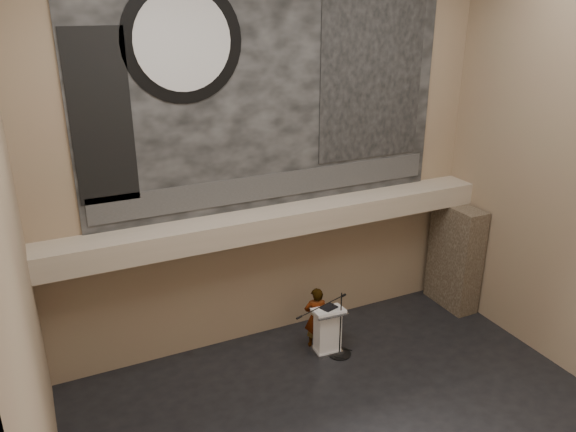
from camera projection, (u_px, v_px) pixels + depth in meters
wall_back at (272, 158)px, 11.98m from camera, size 10.00×0.02×8.50m
wall_left at (22, 288)px, 6.62m from camera, size 0.02×8.00×8.50m
soffit at (280, 221)px, 12.12m from camera, size 10.00×0.80×0.50m
sprinkler_left at (211, 246)px, 11.54m from camera, size 0.04×0.04×0.06m
sprinkler_right at (356, 220)px, 12.93m from camera, size 0.04×0.04×0.06m
banner at (272, 90)px, 11.43m from camera, size 8.00×0.05×5.00m
banner_text_strip at (274, 186)px, 12.14m from camera, size 7.76×0.02×0.55m
banner_clock_rim at (183, 41)px, 10.32m from camera, size 2.30×0.02×2.30m
banner_clock_face at (183, 41)px, 10.30m from camera, size 1.84×0.02×1.84m
banner_building_print at (372, 78)px, 12.32m from camera, size 2.60×0.02×3.60m
banner_brick_print at (101, 119)px, 10.15m from camera, size 1.10×0.02×3.20m
stone_pier at (455, 256)px, 14.17m from camera, size 0.60×1.40×2.70m
lectern at (327, 330)px, 12.45m from camera, size 0.71×0.53×1.13m
binder at (329, 307)px, 12.28m from camera, size 0.40×0.35×0.04m
papers at (323, 310)px, 12.19m from camera, size 0.26×0.31×0.00m
speaker_person at (316, 317)px, 12.62m from camera, size 0.62×0.49×1.47m
mic_stand at (338, 346)px, 12.44m from camera, size 1.53×0.67×1.55m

